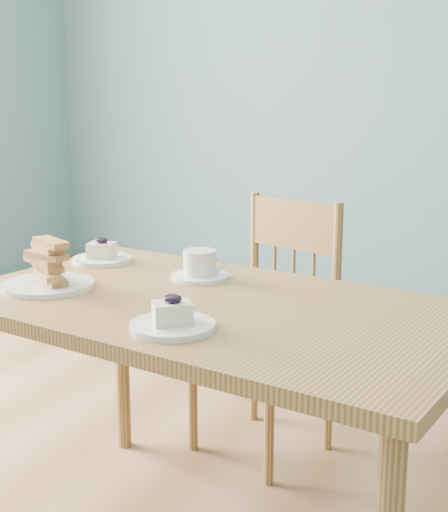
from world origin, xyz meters
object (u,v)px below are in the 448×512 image
object	(u,v)px
dining_chair	(269,325)
biscotti_plate	(47,271)
coffee_cup	(200,267)
cheesecake_plate_near	(173,320)
dining_table	(212,329)
cheesecake_plate_far	(102,256)

from	to	relation	value
dining_chair	biscotti_plate	xyz separation A→B (m)	(-0.34, -0.67, 0.29)
coffee_cup	cheesecake_plate_near	bearing A→B (deg)	-79.64
coffee_cup	dining_table	bearing A→B (deg)	-64.98
dining_table	cheesecake_plate_near	world-z (taller)	cheesecake_plate_near
cheesecake_plate_near	cheesecake_plate_far	xyz separation A→B (m)	(-0.51, 0.45, -0.00)
cheesecake_plate_near	cheesecake_plate_far	distance (m)	0.68
cheesecake_plate_near	biscotti_plate	xyz separation A→B (m)	(-0.46, 0.15, 0.02)
dining_table	coffee_cup	world-z (taller)	coffee_cup
dining_table	dining_chair	size ratio (longest dim) A/B	1.61
dining_chair	cheesecake_plate_far	xyz separation A→B (m)	(-0.39, -0.37, 0.27)
dining_table	cheesecake_plate_near	distance (m)	0.24
dining_table	biscotti_plate	world-z (taller)	biscotti_plate
cheesecake_plate_near	coffee_cup	bearing A→B (deg)	110.66
coffee_cup	biscotti_plate	size ratio (longest dim) A/B	0.66
dining_chair	cheesecake_plate_near	bearing A→B (deg)	-64.98
dining_table	cheesecake_plate_far	world-z (taller)	cheesecake_plate_far
cheesecake_plate_far	dining_table	bearing A→B (deg)	-25.32
dining_table	coffee_cup	xyz separation A→B (m)	(-0.13, 0.18, 0.10)
dining_table	cheesecake_plate_far	size ratio (longest dim) A/B	7.63
coffee_cup	biscotti_plate	world-z (taller)	biscotti_plate
dining_table	biscotti_plate	xyz separation A→B (m)	(-0.44, -0.07, 0.11)
dining_chair	cheesecake_plate_far	world-z (taller)	dining_chair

